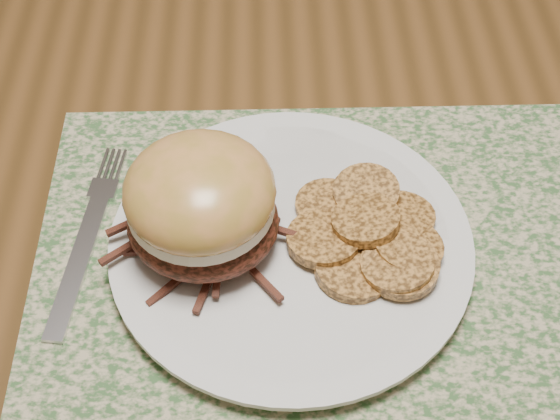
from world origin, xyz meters
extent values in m
cylinder|color=brown|center=(-0.69, 0.39, 0.35)|extent=(0.06, 0.06, 0.71)
cube|color=#365B2F|center=(-0.26, -0.06, 0.75)|extent=(0.45, 0.33, 0.00)
cylinder|color=silver|center=(-0.28, -0.05, 0.76)|extent=(0.26, 0.26, 0.02)
ellipsoid|color=black|center=(-0.35, -0.05, 0.79)|extent=(0.14, 0.14, 0.05)
cylinder|color=beige|center=(-0.35, -0.05, 0.81)|extent=(0.13, 0.13, 0.01)
ellipsoid|color=#BC7E3D|center=(-0.35, -0.05, 0.83)|extent=(0.14, 0.14, 0.06)
cylinder|color=#B17734|center=(-0.26, -0.03, 0.77)|extent=(0.07, 0.07, 0.01)
cylinder|color=#B17734|center=(-0.23, -0.02, 0.78)|extent=(0.06, 0.06, 0.02)
cylinder|color=#B17734|center=(-0.20, -0.04, 0.77)|extent=(0.07, 0.07, 0.02)
cylinder|color=#B17734|center=(-0.26, -0.06, 0.78)|extent=(0.08, 0.08, 0.02)
cylinder|color=#B17734|center=(-0.23, -0.05, 0.79)|extent=(0.07, 0.07, 0.02)
cylinder|color=#B17734|center=(-0.20, -0.07, 0.78)|extent=(0.07, 0.07, 0.01)
cylinder|color=#B17734|center=(-0.24, -0.09, 0.77)|extent=(0.08, 0.08, 0.02)
cylinder|color=#B17734|center=(-0.21, -0.09, 0.78)|extent=(0.07, 0.07, 0.02)
cylinder|color=#B17734|center=(-0.21, -0.09, 0.78)|extent=(0.08, 0.08, 0.01)
cube|color=#B5B5BC|center=(-0.45, -0.06, 0.76)|extent=(0.03, 0.13, 0.00)
cube|color=#B5B5BC|center=(-0.44, 0.01, 0.76)|extent=(0.03, 0.02, 0.00)
camera|label=1|loc=(-0.30, -0.41, 1.24)|focal=50.00mm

